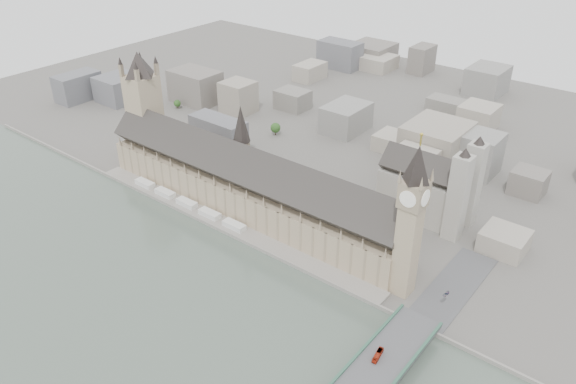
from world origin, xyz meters
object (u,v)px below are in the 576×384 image
Objects in this scene: red_bus_north at (378,355)px; westminster_abbey at (429,188)px; elizabeth_tower at (411,212)px; palace_of_westminster at (248,184)px; victoria_tower at (144,104)px; car_approach at (446,294)px.

westminster_abbey is at bearing 98.51° from red_bus_north.
westminster_abbey is (-27.08, 87.00, -33.01)m from elizabeth_tower.
red_bus_north is at bearing -25.94° from palace_of_westminster.
victoria_tower reaches higher than westminster_abbey.
red_bus_north is (158.79, -77.22, -10.95)m from palace_of_westminster.
palace_of_westminster reaches higher than car_approach.
elizabeth_tower is at bearing -169.44° from car_approach.
westminster_abbey is 102.20m from car_approach.
westminster_abbey reaches higher than red_bus_north.
elizabeth_tower reaches higher than westminster_abbey.
westminster_abbey is at bearing 129.48° from car_approach.
palace_of_westminster is 2.47× the size of elizabeth_tower.
westminster_abbey is 160.41m from red_bus_north.
victoria_tower is at bearing -163.50° from westminster_abbey.
elizabeth_tower reaches higher than victoria_tower.
victoria_tower reaches higher than palace_of_westminster.
car_approach is (27.60, 1.82, -47.14)m from elizabeth_tower.
palace_of_westminster is 2.65× the size of victoria_tower.
westminster_abbey is (110.92, 75.30, 2.38)m from palace_of_westminster.
palace_of_westminster is at bearing -145.83° from westminster_abbey.
westminster_abbey reaches higher than car_approach.
car_approach is at bearing 3.77° from elizabeth_tower.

